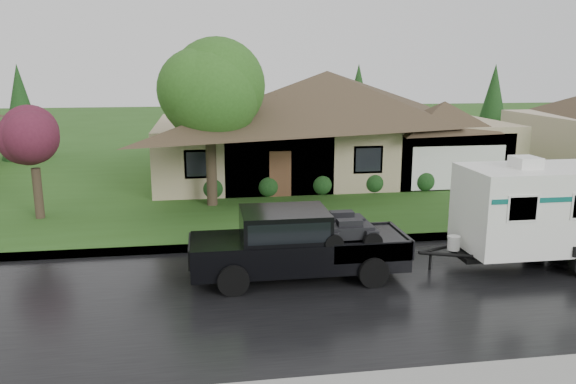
# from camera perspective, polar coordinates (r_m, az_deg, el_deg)

# --- Properties ---
(ground) EXTENTS (140.00, 140.00, 0.00)m
(ground) POSITION_cam_1_polar(r_m,az_deg,el_deg) (17.65, 7.34, -7.40)
(ground) COLOR #295119
(ground) RESTS_ON ground
(road) EXTENTS (140.00, 8.00, 0.01)m
(road) POSITION_cam_1_polar(r_m,az_deg,el_deg) (15.87, 9.34, -9.82)
(road) COLOR black
(road) RESTS_ON ground
(curb) EXTENTS (140.00, 0.50, 0.15)m
(curb) POSITION_cam_1_polar(r_m,az_deg,el_deg) (19.68, 5.54, -4.98)
(curb) COLOR gray
(curb) RESTS_ON ground
(lawn) EXTENTS (140.00, 26.00, 0.15)m
(lawn) POSITION_cam_1_polar(r_m,az_deg,el_deg) (31.82, -0.07, 1.95)
(lawn) COLOR #295119
(lawn) RESTS_ON ground
(house_main) EXTENTS (19.44, 10.80, 6.90)m
(house_main) POSITION_cam_1_polar(r_m,az_deg,el_deg) (30.64, 4.54, 8.13)
(house_main) COLOR tan
(house_main) RESTS_ON lawn
(tree_left_green) EXTENTS (4.13, 4.13, 6.83)m
(tree_left_green) POSITION_cam_1_polar(r_m,az_deg,el_deg) (23.80, -8.02, 9.85)
(tree_left_green) COLOR #382B1E
(tree_left_green) RESTS_ON lawn
(tree_red) EXTENTS (2.76, 2.76, 4.56)m
(tree_red) POSITION_cam_1_polar(r_m,az_deg,el_deg) (23.71, -24.53, 4.98)
(tree_red) COLOR #382B1E
(tree_red) RESTS_ON lawn
(shrub_row) EXTENTS (13.60, 1.00, 1.00)m
(shrub_row) POSITION_cam_1_polar(r_m,az_deg,el_deg) (26.63, 6.04, 1.00)
(shrub_row) COLOR #143814
(shrub_row) RESTS_ON lawn
(pickup_truck) EXTENTS (6.14, 2.33, 2.05)m
(pickup_truck) POSITION_cam_1_polar(r_m,az_deg,el_deg) (16.19, 0.66, -5.07)
(pickup_truck) COLOR black
(pickup_truck) RESTS_ON ground
(travel_trailer) EXTENTS (7.57, 2.66, 3.40)m
(travel_trailer) POSITION_cam_1_polar(r_m,az_deg,el_deg) (19.43, 27.26, -1.32)
(travel_trailer) COLOR white
(travel_trailer) RESTS_ON ground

